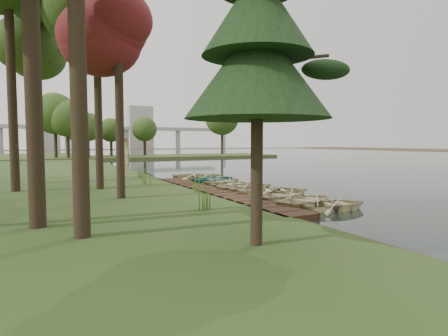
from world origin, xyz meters
name	(u,v)px	position (x,y,z in m)	size (l,w,h in m)	color
ground	(237,194)	(0.00, 0.00, 0.00)	(300.00, 300.00, 0.00)	#3D2F1D
water	(353,163)	(30.00, 20.00, 0.03)	(130.00, 200.00, 0.05)	black
boardwalk	(212,193)	(-1.60, 0.00, 0.15)	(1.60, 16.00, 0.30)	#372215
peninsula	(145,157)	(8.00, 50.00, 0.23)	(50.00, 14.00, 0.45)	#3C4820
far_trees	(126,123)	(4.67, 50.00, 6.43)	(45.60, 5.60, 8.80)	black
bridge	(105,131)	(12.31, 120.00, 7.08)	(95.90, 4.00, 8.60)	#A5A5A0
building_a	(139,128)	(30.00, 140.00, 9.00)	(10.00, 8.00, 18.00)	#A5A5A0
building_b	(49,134)	(-5.00, 145.00, 6.00)	(8.00, 8.00, 12.00)	#A5A5A0
rowboat_0	(333,202)	(1.12, -6.67, 0.39)	(2.33, 3.26, 0.68)	beige
rowboat_1	(308,199)	(0.73, -5.47, 0.42)	(2.55, 3.57, 0.74)	beige
rowboat_2	(285,194)	(0.79, -3.57, 0.42)	(2.56, 3.59, 0.74)	beige
rowboat_3	(273,190)	(1.02, -2.19, 0.45)	(2.77, 3.88, 0.80)	beige
rowboat_4	(259,188)	(0.91, -0.92, 0.41)	(2.50, 3.51, 0.73)	beige
rowboat_5	(246,185)	(0.84, 0.41, 0.42)	(2.54, 3.56, 0.74)	beige
rowboat_6	(232,183)	(0.94, 2.29, 0.37)	(2.20, 3.08, 0.64)	beige
rowboat_7	(225,180)	(1.11, 3.75, 0.40)	(2.42, 3.39, 0.70)	beige
rowboat_8	(216,178)	(1.20, 5.37, 0.41)	(2.50, 3.51, 0.73)	teal
rowboat_9	(209,177)	(1.30, 6.71, 0.37)	(2.22, 3.11, 0.64)	beige
rowboat_10	(198,175)	(0.95, 8.05, 0.46)	(2.85, 3.99, 0.83)	beige
stored_rowboat	(126,174)	(-4.29, 9.76, 0.62)	(2.19, 3.07, 0.64)	beige
tree_2	(118,28)	(-6.76, -0.55, 8.39)	(3.71, 3.71, 9.80)	black
tree_4	(96,20)	(-7.10, 3.67, 9.92)	(4.51, 4.51, 11.65)	black
tree_6	(36,55)	(-10.14, 12.59, 9.49)	(4.59, 4.59, 11.24)	black
pine_tree	(257,39)	(-5.27, -10.58, 5.67)	(3.80, 3.80, 8.43)	black
reeds_0	(204,196)	(-4.48, -5.37, 0.86)	(0.60, 0.60, 1.12)	#3F661E
reeds_1	(197,183)	(-2.60, -0.16, 0.79)	(0.60, 0.60, 0.98)	#3F661E
reeds_2	(146,176)	(-4.09, 4.75, 0.85)	(0.60, 0.60, 1.11)	#3F661E
reeds_3	(141,171)	(-3.19, 9.35, 0.83)	(0.60, 0.60, 1.05)	#3F661E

